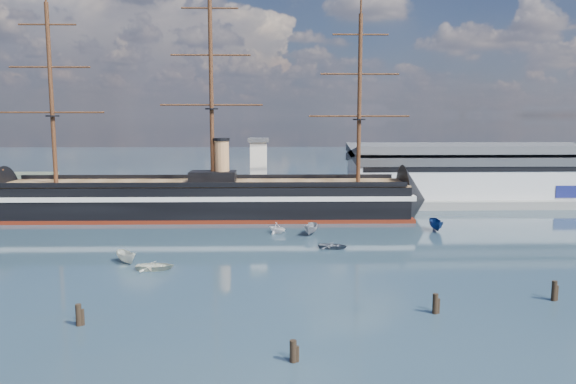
{
  "coord_description": "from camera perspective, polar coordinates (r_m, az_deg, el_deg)",
  "views": [
    {
      "loc": [
        5.88,
        -62.59,
        22.34
      ],
      "look_at": [
        8.94,
        35.0,
        9.0
      ],
      "focal_mm": 35.0,
      "sensor_mm": 36.0,
      "label": 1
    }
  ],
  "objects": [
    {
      "name": "ground",
      "position": [
        105.16,
        -4.98,
        -4.52
      ],
      "size": [
        600.0,
        600.0,
        0.0
      ],
      "primitive_type": "plane",
      "color": "#202F39",
      "rests_on": "ground"
    },
    {
      "name": "quay",
      "position": [
        140.44,
        -0.09,
        -1.37
      ],
      "size": [
        180.0,
        18.0,
        2.0
      ],
      "primitive_type": "cube",
      "color": "slate",
      "rests_on": "ground"
    },
    {
      "name": "warehouse",
      "position": [
        152.49,
        18.21,
        1.99
      ],
      "size": [
        63.0,
        21.0,
        11.6
      ],
      "color": "#B7BABC",
      "rests_on": "ground"
    },
    {
      "name": "quay_tower",
      "position": [
        136.2,
        -3.0,
        2.47
      ],
      "size": [
        5.0,
        5.0,
        15.0
      ],
      "color": "silver",
      "rests_on": "ground"
    },
    {
      "name": "warship",
      "position": [
        125.02,
        -9.3,
        -0.74
      ],
      "size": [
        112.97,
        17.23,
        53.94
      ],
      "rotation": [
        0.0,
        0.0,
        -0.01
      ],
      "color": "black",
      "rests_on": "ground"
    },
    {
      "name": "motorboat_a",
      "position": [
        89.54,
        -16.07,
        -6.98
      ],
      "size": [
        6.1,
        5.4,
        2.4
      ],
      "primitive_type": "imported",
      "rotation": [
        0.0,
        0.0,
        0.65
      ],
      "color": "silver",
      "rests_on": "ground"
    },
    {
      "name": "motorboat_b",
      "position": [
        84.84,
        -13.35,
        -7.7
      ],
      "size": [
        1.45,
        3.46,
        1.6
      ],
      "primitive_type": "imported",
      "rotation": [
        0.0,
        0.0,
        1.59
      ],
      "color": "beige",
      "rests_on": "ground"
    },
    {
      "name": "motorboat_c",
      "position": [
        106.37,
        2.36,
        -4.35
      ],
      "size": [
        6.83,
        4.21,
        2.57
      ],
      "primitive_type": "imported",
      "rotation": [
        0.0,
        0.0,
        -0.31
      ],
      "color": "gray",
      "rests_on": "ground"
    },
    {
      "name": "motorboat_d",
      "position": [
        107.48,
        -1.1,
        -4.22
      ],
      "size": [
        6.32,
        6.61,
        2.34
      ],
      "primitive_type": "imported",
      "rotation": [
        0.0,
        0.0,
        0.84
      ],
      "color": "white",
      "rests_on": "ground"
    },
    {
      "name": "motorboat_e",
      "position": [
        95.58,
        4.58,
        -5.76
      ],
      "size": [
        1.97,
        3.27,
        1.43
      ],
      "primitive_type": "imported",
      "rotation": [
        0.0,
        0.0,
        1.31
      ],
      "color": "#535A67",
      "rests_on": "ground"
    },
    {
      "name": "motorboat_f",
      "position": [
        113.61,
        14.81,
        -3.82
      ],
      "size": [
        7.19,
        3.09,
        2.81
      ],
      "primitive_type": "imported",
      "rotation": [
        0.0,
        0.0,
        -0.07
      ],
      "color": "navy",
      "rests_on": "ground"
    },
    {
      "name": "piling_near_left",
      "position": [
        65.74,
        -20.45,
        -12.6
      ],
      "size": [
        0.64,
        0.64,
        3.08
      ],
      "primitive_type": "cylinder",
      "color": "black",
      "rests_on": "ground"
    },
    {
      "name": "piling_near_mid",
      "position": [
        53.53,
        0.52,
        -16.89
      ],
      "size": [
        0.64,
        0.64,
        2.78
      ],
      "primitive_type": "cylinder",
      "color": "black",
      "rests_on": "ground"
    },
    {
      "name": "piling_near_right",
      "position": [
        67.36,
        14.7,
        -11.85
      ],
      "size": [
        0.64,
        0.64,
        3.02
      ],
      "primitive_type": "cylinder",
      "color": "black",
      "rests_on": "ground"
    },
    {
      "name": "piling_far_right",
      "position": [
        76.63,
        25.37,
        -9.94
      ],
      "size": [
        0.64,
        0.64,
        3.18
      ],
      "primitive_type": "cylinder",
      "color": "black",
      "rests_on": "ground"
    }
  ]
}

